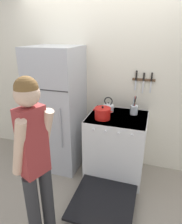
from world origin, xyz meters
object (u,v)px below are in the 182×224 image
Objects in this scene: refrigerator at (58,110)px; stove_range at (116,147)px; person at (35,160)px; utensil_jar at (134,109)px; dutch_oven_pot at (103,113)px; tea_kettle at (108,107)px.

refrigerator reaches higher than stove_range.
refrigerator is 1.07× the size of person.
utensil_jar is at bearing -4.86° from person.
dutch_oven_pot is 1.16m from person.
utensil_jar is at bearing 1.07° from tea_kettle.
utensil_jar is at bearing 42.78° from stove_range.
tea_kettle is 0.13× the size of person.
refrigerator is 1.33m from person.
person reaches higher than utensil_jar.
utensil_jar is (0.36, 0.01, 0.00)m from tea_kettle.
refrigerator reaches higher than dutch_oven_pot.
refrigerator is 1.01m from stove_range.
stove_range is at bearing 29.04° from dutch_oven_pot.
refrigerator is at bearing -169.87° from tea_kettle.
tea_kettle is at bearing 8.17° from person.
utensil_jar is at bearing 7.19° from refrigerator.
person is (-0.69, -1.40, -0.03)m from utensil_jar.
utensil_jar is (0.38, 0.28, -0.01)m from dutch_oven_pot.
utensil_jar is 1.56m from person.
stove_range is 0.59m from tea_kettle.
tea_kettle is at bearing -178.93° from utensil_jar.
stove_range is at bearing -137.22° from utensil_jar.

